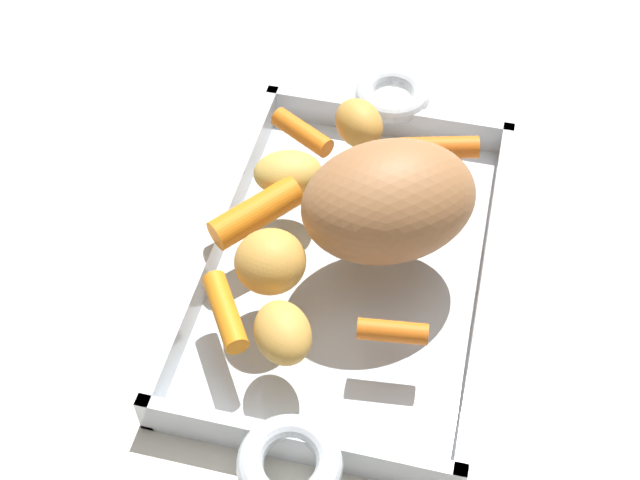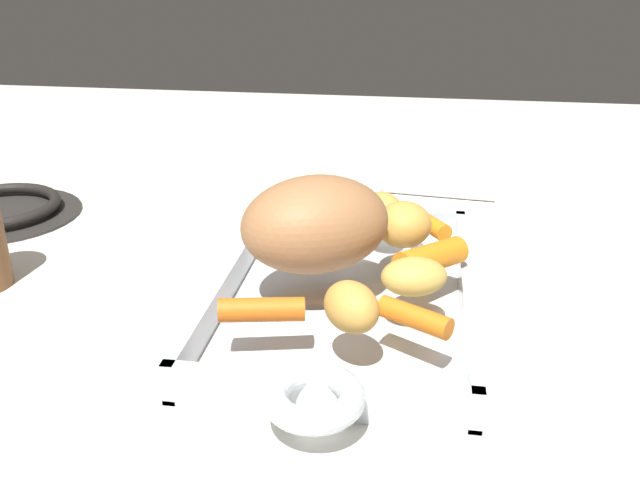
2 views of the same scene
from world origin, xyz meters
name	(u,v)px [view 2 (image 2 of 2)]	position (x,y,z in m)	size (l,w,h in m)	color
ground_plane	(345,304)	(0.00, 0.00, 0.00)	(1.78, 1.78, 0.00)	silver
roasting_dish	(345,292)	(0.00, 0.00, 0.01)	(0.42, 0.22, 0.04)	silver
pork_roast	(315,224)	(-0.01, 0.03, 0.08)	(0.13, 0.09, 0.08)	#A36D43
baby_carrot_long	(415,317)	(-0.10, -0.06, 0.05)	(0.02, 0.02, 0.06)	orange
baby_carrot_northeast	(308,221)	(0.08, 0.05, 0.05)	(0.01, 0.01, 0.05)	orange
baby_carrot_southeast	(431,258)	(0.00, -0.07, 0.05)	(0.02, 0.02, 0.07)	orange
baby_carrot_northwest	(262,310)	(-0.10, 0.05, 0.05)	(0.02, 0.02, 0.06)	orange
baby_carrot_southwest	(427,223)	(0.09, -0.07, 0.05)	(0.02, 0.02, 0.06)	orange
potato_near_roast	(382,208)	(0.10, -0.02, 0.05)	(0.05, 0.04, 0.03)	gold
potato_halved	(404,224)	(0.05, -0.05, 0.06)	(0.05, 0.05, 0.04)	gold
potato_golden_small	(351,307)	(-0.11, -0.02, 0.06)	(0.05, 0.04, 0.04)	gold
potato_golden_large	(414,276)	(-0.04, -0.06, 0.05)	(0.05, 0.04, 0.03)	gold
serving_spoon	(375,185)	(0.30, 0.00, 0.01)	(0.06, 0.23, 0.02)	white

